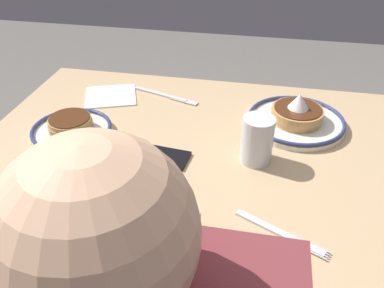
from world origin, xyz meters
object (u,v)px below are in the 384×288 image
(drinking_glass, at_px, (257,142))
(butter_knife, at_px, (165,95))
(plate_near_main, at_px, (71,129))
(cell_phone, at_px, (159,156))
(fork_near, at_px, (281,233))
(plate_center_pancakes, at_px, (296,118))
(paper_napkin, at_px, (111,96))

(drinking_glass, distance_m, butter_knife, 0.40)
(plate_near_main, bearing_deg, drinking_glass, 177.74)
(plate_near_main, height_order, drinking_glass, drinking_glass)
(cell_phone, bearing_deg, fork_near, 152.58)
(plate_center_pancakes, bearing_deg, drinking_glass, 61.62)
(drinking_glass, xyz_separation_m, paper_napkin, (0.45, -0.24, -0.05))
(plate_near_main, height_order, plate_center_pancakes, plate_center_pancakes)
(plate_center_pancakes, height_order, drinking_glass, drinking_glass)
(paper_napkin, bearing_deg, fork_near, 137.67)
(plate_center_pancakes, xyz_separation_m, paper_napkin, (0.55, -0.06, -0.02))
(cell_phone, bearing_deg, drinking_glass, -164.98)
(drinking_glass, height_order, cell_phone, drinking_glass)
(plate_center_pancakes, bearing_deg, paper_napkin, -6.32)
(plate_near_main, xyz_separation_m, butter_knife, (-0.19, -0.26, -0.02))
(plate_near_main, relative_size, paper_napkin, 1.39)
(plate_center_pancakes, xyz_separation_m, butter_knife, (0.39, -0.09, -0.02))
(plate_center_pancakes, height_order, butter_knife, plate_center_pancakes)
(drinking_glass, bearing_deg, plate_center_pancakes, -118.38)
(drinking_glass, height_order, butter_knife, drinking_glass)
(paper_napkin, bearing_deg, plate_near_main, 84.36)
(plate_center_pancakes, distance_m, cell_phone, 0.39)
(plate_center_pancakes, bearing_deg, cell_phone, 33.45)
(drinking_glass, bearing_deg, fork_near, 105.28)
(fork_near, bearing_deg, plate_near_main, -24.73)
(plate_near_main, relative_size, drinking_glass, 1.82)
(drinking_glass, relative_size, butter_knife, 0.52)
(plate_near_main, bearing_deg, fork_near, 155.27)
(fork_near, xyz_separation_m, butter_knife, (0.35, -0.50, -0.00))
(plate_near_main, bearing_deg, paper_napkin, -95.64)
(drinking_glass, relative_size, fork_near, 0.64)
(cell_phone, xyz_separation_m, butter_knife, (0.06, -0.31, -0.00))
(drinking_glass, xyz_separation_m, cell_phone, (0.23, 0.03, -0.05))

